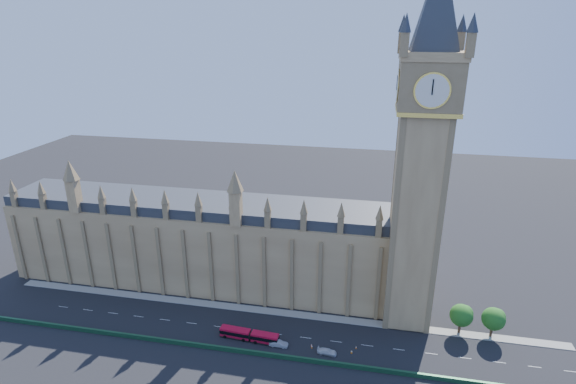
% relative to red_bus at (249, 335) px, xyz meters
% --- Properties ---
extents(ground, '(400.00, 400.00, 0.00)m').
position_rel_red_bus_xyz_m(ground, '(2.39, 3.67, -1.42)').
color(ground, black).
rests_on(ground, ground).
extents(palace_westminster, '(120.00, 20.00, 28.00)m').
position_rel_red_bus_xyz_m(palace_westminster, '(-22.61, 25.67, 12.45)').
color(palace_westminster, '#9B784B').
rests_on(palace_westminster, ground).
extents(elizabeth_tower, '(20.59, 20.59, 105.00)m').
position_rel_red_bus_xyz_m(elizabeth_tower, '(40.39, 17.66, 53.14)').
color(elizabeth_tower, '#9B784B').
rests_on(elizabeth_tower, ground).
extents(bridge_parapet, '(160.00, 0.60, 1.20)m').
position_rel_red_bus_xyz_m(bridge_parapet, '(2.39, -5.33, -0.82)').
color(bridge_parapet, '#1E4C2D').
rests_on(bridge_parapet, ground).
extents(kerb_north, '(160.00, 3.00, 0.16)m').
position_rel_red_bus_xyz_m(kerb_north, '(2.39, 13.17, -1.34)').
color(kerb_north, gray).
rests_on(kerb_north, ground).
extents(tree_east_near, '(6.00, 6.00, 8.50)m').
position_rel_red_bus_xyz_m(tree_east_near, '(54.61, 13.75, 4.23)').
color(tree_east_near, '#382619').
rests_on(tree_east_near, ground).
extents(tree_east_far, '(6.00, 6.00, 8.50)m').
position_rel_red_bus_xyz_m(tree_east_far, '(62.61, 13.75, 4.23)').
color(tree_east_far, '#382619').
rests_on(tree_east_far, ground).
extents(red_bus, '(15.94, 3.49, 2.69)m').
position_rel_red_bus_xyz_m(red_bus, '(0.00, 0.00, 0.00)').
color(red_bus, '#BB0C2B').
rests_on(red_bus, ground).
extents(car_grey, '(4.32, 2.10, 1.42)m').
position_rel_red_bus_xyz_m(car_grey, '(0.39, 1.58, -0.71)').
color(car_grey, '#42444A').
rests_on(car_grey, ground).
extents(car_silver, '(4.81, 1.73, 1.58)m').
position_rel_red_bus_xyz_m(car_silver, '(8.08, -1.00, -0.63)').
color(car_silver, '#ACAEB4').
rests_on(car_silver, ground).
extents(car_white, '(4.97, 2.19, 1.42)m').
position_rel_red_bus_xyz_m(car_white, '(20.59, -1.52, -0.71)').
color(car_white, silver).
rests_on(car_white, ground).
extents(cone_a, '(0.53, 0.53, 0.68)m').
position_rel_red_bus_xyz_m(cone_a, '(16.39, 0.50, -1.08)').
color(cone_a, black).
rests_on(cone_a, ground).
extents(cone_b, '(0.61, 0.61, 0.80)m').
position_rel_red_bus_xyz_m(cone_b, '(26.64, -0.01, -1.02)').
color(cone_b, black).
rests_on(cone_b, ground).
extents(cone_c, '(0.51, 0.51, 0.63)m').
position_rel_red_bus_xyz_m(cone_c, '(27.65, 1.98, -1.11)').
color(cone_c, black).
rests_on(cone_c, ground).
extents(cone_d, '(0.52, 0.52, 0.69)m').
position_rel_red_bus_xyz_m(cone_d, '(16.54, -0.02, -1.08)').
color(cone_d, black).
rests_on(cone_d, ground).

